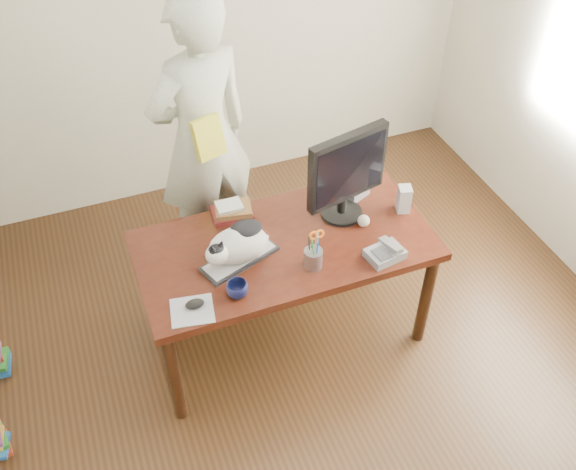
# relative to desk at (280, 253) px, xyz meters

# --- Properties ---
(room) EXTENTS (4.50, 4.50, 4.50)m
(room) POSITION_rel_desk_xyz_m (0.00, -0.68, 0.75)
(room) COLOR black
(room) RESTS_ON ground
(desk) EXTENTS (1.60, 0.80, 0.75)m
(desk) POSITION_rel_desk_xyz_m (0.00, 0.00, 0.00)
(desk) COLOR black
(desk) RESTS_ON ground
(keyboard) EXTENTS (0.45, 0.29, 0.02)m
(keyboard) POSITION_rel_desk_xyz_m (-0.27, -0.12, 0.16)
(keyboard) COLOR black
(keyboard) RESTS_ON desk
(cat) EXTENTS (0.39, 0.30, 0.23)m
(cat) POSITION_rel_desk_xyz_m (-0.28, -0.12, 0.27)
(cat) COLOR silver
(cat) RESTS_ON keyboard
(monitor) EXTENTS (0.48, 0.28, 0.55)m
(monitor) POSITION_rel_desk_xyz_m (0.39, 0.01, 0.46)
(monitor) COLOR black
(monitor) RESTS_ON desk
(pen_cup) EXTENTS (0.10, 0.10, 0.25)m
(pen_cup) POSITION_rel_desk_xyz_m (0.08, -0.29, 0.22)
(pen_cup) COLOR gray
(pen_cup) RESTS_ON desk
(mousepad) EXTENTS (0.24, 0.22, 0.00)m
(mousepad) POSITION_rel_desk_xyz_m (-0.59, -0.37, 0.15)
(mousepad) COLOR #A0A4AB
(mousepad) RESTS_ON desk
(mouse) EXTENTS (0.10, 0.08, 0.04)m
(mouse) POSITION_rel_desk_xyz_m (-0.57, -0.35, 0.17)
(mouse) COLOR black
(mouse) RESTS_ON mousepad
(coffee_mug) EXTENTS (0.15, 0.15, 0.09)m
(coffee_mug) POSITION_rel_desk_xyz_m (-0.35, -0.35, 0.19)
(coffee_mug) COLOR #0E1238
(coffee_mug) RESTS_ON desk
(phone) EXTENTS (0.21, 0.19, 0.09)m
(phone) POSITION_rel_desk_xyz_m (0.46, -0.37, 0.18)
(phone) COLOR slate
(phone) RESTS_ON desk
(speaker) EXTENTS (0.09, 0.10, 0.16)m
(speaker) POSITION_rel_desk_xyz_m (0.72, -0.07, 0.23)
(speaker) COLOR #A7A7AA
(speaker) RESTS_ON desk
(baseball) EXTENTS (0.07, 0.07, 0.07)m
(baseball) POSITION_rel_desk_xyz_m (0.46, -0.11, 0.18)
(baseball) COLOR beige
(baseball) RESTS_ON desk
(book_stack) EXTENTS (0.24, 0.19, 0.08)m
(book_stack) POSITION_rel_desk_xyz_m (-0.20, 0.23, 0.18)
(book_stack) COLOR #4E1415
(book_stack) RESTS_ON desk
(calculator) EXTENTS (0.21, 0.24, 0.06)m
(calculator) POSITION_rel_desk_xyz_m (0.51, 0.19, 0.18)
(calculator) COLOR slate
(calculator) RESTS_ON desk
(person) EXTENTS (0.78, 0.62, 1.86)m
(person) POSITION_rel_desk_xyz_m (-0.21, 0.77, 0.33)
(person) COLOR white
(person) RESTS_ON ground
(held_book) EXTENTS (0.20, 0.15, 0.25)m
(held_book) POSITION_rel_desk_xyz_m (-0.21, 0.60, 0.45)
(held_book) COLOR yellow
(held_book) RESTS_ON person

